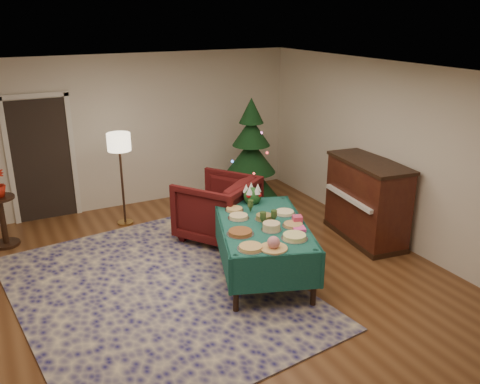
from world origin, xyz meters
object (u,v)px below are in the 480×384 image
floor_lamp (119,148)px  piano (367,201)px  buffet_table (262,233)px  armchair (217,205)px  christmas_tree (251,159)px  side_table (3,222)px  gift_box (297,220)px

floor_lamp → piano: bearing=-35.8°
buffet_table → armchair: armchair is taller
buffet_table → christmas_tree: christmas_tree is taller
side_table → piano: 5.52m
floor_lamp → side_table: bearing=179.9°
gift_box → side_table: bearing=140.9°
floor_lamp → buffet_table: bearing=-65.3°
floor_lamp → piano: floor_lamp is taller
gift_box → side_table: 4.43m
buffet_table → side_table: size_ratio=2.80×
floor_lamp → piano: size_ratio=1.01×
armchair → side_table: size_ratio=1.38×
gift_box → side_table: size_ratio=0.15×
buffet_table → christmas_tree: (1.11, 2.36, 0.28)m
gift_box → christmas_tree: bearing=74.7°
side_table → armchair: bearing=-22.3°
armchair → piano: (2.03, -1.07, 0.08)m
armchair → gift_box: bearing=71.6°
buffet_table → floor_lamp: (-1.18, 2.56, 0.71)m
gift_box → armchair: size_ratio=0.11×
side_table → piano: (5.02, -2.30, 0.24)m
armchair → side_table: (-2.99, 1.23, -0.16)m
christmas_tree → piano: bearing=-66.8°
gift_box → buffet_table: bearing=152.3°
floor_lamp → christmas_tree: size_ratio=0.79×
buffet_table → gift_box: (0.40, -0.21, 0.20)m
armchair → christmas_tree: (1.14, 1.01, 0.34)m
buffet_table → piano: (2.00, 0.27, 0.02)m
gift_box → side_table: gift_box is taller
buffet_table → side_table: 3.97m
armchair → christmas_tree: bearing=-172.4°
armchair → floor_lamp: bearing=-81.0°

